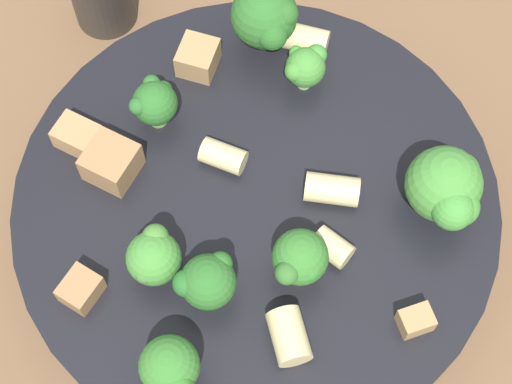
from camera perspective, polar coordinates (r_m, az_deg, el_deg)
name	(u,v)px	position (r m, az deg, el deg)	size (l,w,h in m)	color
ground_plane	(256,228)	(0.49, 0.00, -2.42)	(2.00, 2.00, 0.00)	brown
pasta_bowl	(256,212)	(0.47, 0.00, -1.36)	(0.26, 0.26, 0.04)	black
broccoli_floret_0	(296,261)	(0.42, 2.69, -4.63)	(0.03, 0.03, 0.04)	#93B766
broccoli_floret_1	(171,371)	(0.41, -5.72, -11.76)	(0.03, 0.03, 0.04)	#84AD60
broccoli_floret_2	(155,102)	(0.47, -6.77, 5.96)	(0.03, 0.03, 0.03)	#84AD60
broccoli_floret_3	(305,66)	(0.48, 3.30, 8.36)	(0.02, 0.03, 0.03)	#9EC175
broccoli_floret_4	(267,16)	(0.49, 0.71, 11.68)	(0.04, 0.04, 0.05)	#84AD60
broccoli_floret_5	(154,257)	(0.42, -6.84, -4.33)	(0.03, 0.03, 0.04)	#84AD60
broccoli_floret_6	(207,281)	(0.42, -3.29, -5.97)	(0.03, 0.03, 0.04)	#9EC175
broccoli_floret_7	(447,188)	(0.44, 12.64, 0.24)	(0.05, 0.04, 0.04)	#93B766
rigatoni_0	(306,40)	(0.50, 3.38, 10.11)	(0.02, 0.02, 0.02)	beige
rigatoni_1	(289,336)	(0.42, 2.22, -9.59)	(0.02, 0.02, 0.03)	beige
rigatoni_2	(332,247)	(0.44, 5.10, -3.69)	(0.01, 0.01, 0.02)	beige
rigatoni_3	(332,189)	(0.45, 5.08, 0.18)	(0.02, 0.02, 0.03)	beige
rigatoni_4	(223,156)	(0.46, -2.21, 2.40)	(0.01, 0.01, 0.02)	beige
chicken_chunk_0	(77,136)	(0.48, -11.83, 3.68)	(0.02, 0.02, 0.01)	tan
chicken_chunk_1	(416,321)	(0.44, 10.60, -8.43)	(0.02, 0.01, 0.01)	tan
chicken_chunk_2	(111,162)	(0.46, -9.62, 1.97)	(0.03, 0.03, 0.02)	#A87A4C
chicken_chunk_3	(198,58)	(0.49, -3.89, 8.92)	(0.02, 0.02, 0.02)	tan
chicken_chunk_4	(81,289)	(0.44, -11.61, -6.37)	(0.02, 0.02, 0.01)	#A87A4C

